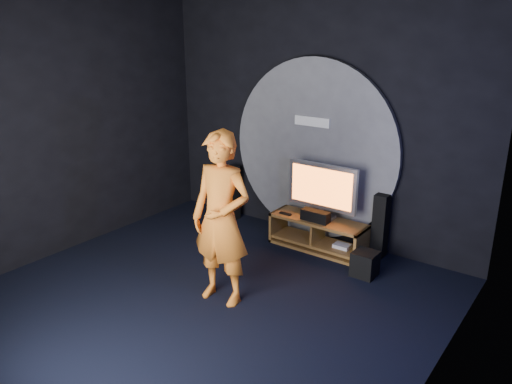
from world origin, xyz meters
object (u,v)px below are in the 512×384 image
at_px(tv, 322,189).
at_px(player, 221,219).
at_px(tower_speaker_left, 232,193).
at_px(subwoofer, 365,264).
at_px(tower_speaker_right, 380,226).
at_px(media_console, 318,236).

bearing_deg(tv, player, -96.46).
relative_size(tower_speaker_left, player, 0.45).
bearing_deg(subwoofer, tower_speaker_right, 97.76).
bearing_deg(player, subwoofer, 47.80).
relative_size(tower_speaker_left, tower_speaker_right, 1.00).
height_order(media_console, subwoofer, media_console).
xyz_separation_m(tv, tower_speaker_right, (0.78, 0.23, -0.43)).
bearing_deg(tv, tower_speaker_left, 176.01).
bearing_deg(tv, subwoofer, -24.95).
distance_m(media_console, subwoofer, 0.92).
bearing_deg(subwoofer, player, -126.07).
bearing_deg(tv, tower_speaker_right, 16.62).
bearing_deg(tower_speaker_left, tv, -3.99).
height_order(tower_speaker_left, player, player).
xyz_separation_m(media_console, player, (-0.22, -1.82, 0.79)).
height_order(tower_speaker_right, player, player).
relative_size(tv, subwoofer, 3.21).
distance_m(media_console, player, 2.00).
distance_m(tv, tower_speaker_left, 1.74).
distance_m(subwoofer, player, 2.01).
xyz_separation_m(media_console, tower_speaker_left, (-1.68, 0.18, 0.25)).
bearing_deg(tower_speaker_right, subwoofer, -82.24).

